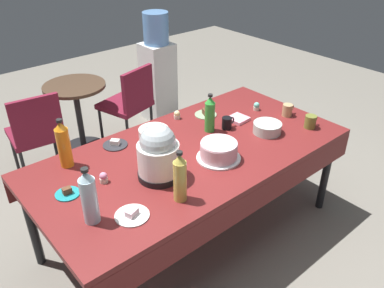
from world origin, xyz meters
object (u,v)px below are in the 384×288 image
object	(u,v)px
ceramic_snack_bowl	(154,134)
dessert_plate_teal	(67,193)
frosted_layer_cake	(219,151)
soda_bottle_orange_juice	(64,145)
water_cooler	(158,71)
dessert_plate_sage	(206,114)
coffee_mug_olive	(311,122)
maroon_chair_right	(130,100)
soda_bottle_lime_soda	(210,114)
dessert_plate_white	(132,215)
soda_bottle_water	(89,197)
coffee_mug_tan	(288,110)
cupcake_cocoa	(177,115)
coffee_mug_black	(227,123)
potluck_table	(192,158)
glass_salad_bowl	(267,128)
cupcake_berry	(257,106)
slow_cooker	(158,154)
round_cafe_table	(77,106)
dessert_plate_charcoal	(115,144)
cupcake_rose	(104,178)
maroon_chair_left	(36,130)
soda_bottle_ginger_ale	(180,178)

from	to	relation	value
ceramic_snack_bowl	dessert_plate_teal	world-z (taller)	ceramic_snack_bowl
frosted_layer_cake	soda_bottle_orange_juice	distance (m)	0.99
soda_bottle_orange_juice	water_cooler	xyz separation A→B (m)	(1.73, 1.38, -0.32)
dessert_plate_sage	coffee_mug_olive	world-z (taller)	coffee_mug_olive
maroon_chair_right	soda_bottle_lime_soda	bearing A→B (deg)	-95.84
dessert_plate_white	water_cooler	xyz separation A→B (m)	(1.69, 2.07, -0.17)
maroon_chair_right	soda_bottle_water	bearing A→B (deg)	-127.60
frosted_layer_cake	soda_bottle_orange_juice	world-z (taller)	soda_bottle_orange_juice
coffee_mug_olive	coffee_mug_tan	world-z (taller)	coffee_mug_olive
cupcake_cocoa	soda_bottle_lime_soda	size ratio (longest dim) A/B	0.23
maroon_chair_right	coffee_mug_black	bearing A→B (deg)	-90.54
ceramic_snack_bowl	water_cooler	distance (m)	1.86
soda_bottle_lime_soda	coffee_mug_black	world-z (taller)	soda_bottle_lime_soda
potluck_table	soda_bottle_lime_soda	distance (m)	0.37
soda_bottle_lime_soda	glass_salad_bowl	bearing A→B (deg)	-44.55
soda_bottle_lime_soda	coffee_mug_black	size ratio (longest dim) A/B	2.55
cupcake_berry	soda_bottle_orange_juice	xyz separation A→B (m)	(-1.55, 0.25, 0.12)
soda_bottle_orange_juice	slow_cooker	bearing A→B (deg)	-52.45
frosted_layer_cake	slow_cooker	bearing A→B (deg)	167.89
round_cafe_table	dessert_plate_sage	bearing A→B (deg)	-70.34
cupcake_cocoa	slow_cooker	bearing A→B (deg)	-136.61
soda_bottle_water	maroon_chair_right	size ratio (longest dim) A/B	0.39
dessert_plate_charcoal	cupcake_rose	world-z (taller)	cupcake_rose
soda_bottle_water	coffee_mug_olive	distance (m)	1.77
potluck_table	coffee_mug_tan	distance (m)	0.94
soda_bottle_orange_juice	coffee_mug_black	bearing A→B (deg)	-15.53
dessert_plate_sage	soda_bottle_lime_soda	xyz separation A→B (m)	(-0.15, -0.21, 0.12)
coffee_mug_black	water_cooler	bearing A→B (deg)	70.75
cupcake_rose	round_cafe_table	xyz separation A→B (m)	(0.59, 1.62, -0.28)
frosted_layer_cake	dessert_plate_sage	size ratio (longest dim) A/B	1.68
ceramic_snack_bowl	dessert_plate_white	xyz separation A→B (m)	(-0.58, -0.60, -0.03)
dessert_plate_charcoal	soda_bottle_orange_juice	xyz separation A→B (m)	(-0.36, -0.02, 0.15)
cupcake_rose	round_cafe_table	distance (m)	1.75
potluck_table	ceramic_snack_bowl	distance (m)	0.33
potluck_table	soda_bottle_orange_juice	world-z (taller)	soda_bottle_orange_juice
cupcake_cocoa	frosted_layer_cake	bearing A→B (deg)	-103.89
slow_cooker	dessert_plate_charcoal	bearing A→B (deg)	91.29
potluck_table	cupcake_rose	xyz separation A→B (m)	(-0.64, 0.07, 0.09)
soda_bottle_lime_soda	maroon_chair_left	world-z (taller)	soda_bottle_lime_soda
frosted_layer_cake	maroon_chair_right	world-z (taller)	frosted_layer_cake
ceramic_snack_bowl	coffee_mug_tan	size ratio (longest dim) A/B	1.79
coffee_mug_black	ceramic_snack_bowl	bearing A→B (deg)	156.38
frosted_layer_cake	soda_bottle_orange_juice	size ratio (longest dim) A/B	0.89
ceramic_snack_bowl	soda_bottle_lime_soda	world-z (taller)	soda_bottle_lime_soda
ceramic_snack_bowl	coffee_mug_olive	xyz separation A→B (m)	(1.00, -0.62, 0.01)
dessert_plate_teal	soda_bottle_ginger_ale	world-z (taller)	soda_bottle_ginger_ale
ceramic_snack_bowl	maroon_chair_right	world-z (taller)	maroon_chair_right
dessert_plate_charcoal	dessert_plate_teal	bearing A→B (deg)	-148.99
ceramic_snack_bowl	cupcake_rose	xyz separation A→B (m)	(-0.54, -0.22, -0.01)
dessert_plate_white	soda_bottle_lime_soda	world-z (taller)	soda_bottle_lime_soda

